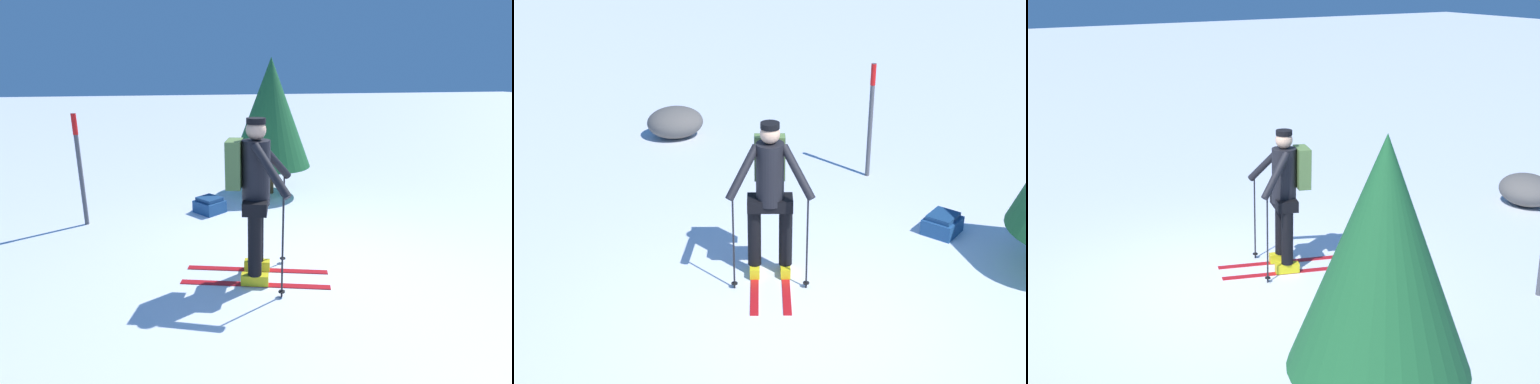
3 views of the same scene
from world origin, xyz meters
TOP-DOWN VIEW (x-y plane):
  - ground_plane at (0.00, 0.00)m, footprint 80.00×80.00m
  - skier at (0.14, -0.81)m, footprint 1.01×1.72m
  - dropped_backpack at (-2.22, -1.08)m, footprint 0.58×0.57m
  - trail_marker at (-2.07, -3.00)m, footprint 0.07×0.07m
  - rock_boulder at (0.35, -5.47)m, footprint 0.94×0.80m

SIDE VIEW (x-z plane):
  - ground_plane at x=0.00m, z-range 0.00..0.00m
  - dropped_backpack at x=-2.22m, z-range -0.01..0.25m
  - rock_boulder at x=0.35m, z-range 0.00..0.52m
  - trail_marker at x=-2.07m, z-range 0.13..1.83m
  - skier at x=0.14m, z-range 0.13..1.95m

